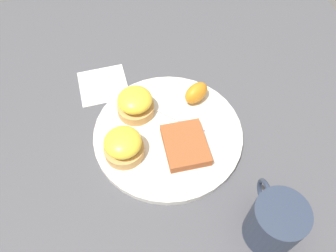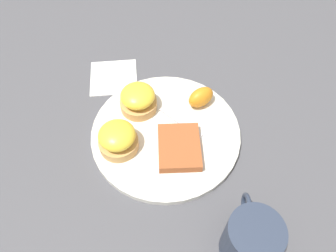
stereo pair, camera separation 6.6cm
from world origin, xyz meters
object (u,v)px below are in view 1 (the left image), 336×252
object	(u,v)px
cup	(274,222)
sandwich_benedict_right	(123,146)
hashbrown_patty	(185,145)
fork	(155,108)
sandwich_benedict_left	(135,104)
orange_wedge	(196,93)

from	to	relation	value
cup	sandwich_benedict_right	bearing A→B (deg)	48.81
sandwich_benedict_right	hashbrown_patty	world-z (taller)	sandwich_benedict_right
fork	cup	xyz separation A→B (m)	(-0.30, -0.15, 0.04)
fork	sandwich_benedict_left	bearing A→B (deg)	89.85
sandwich_benedict_left	sandwich_benedict_right	size ratio (longest dim) A/B	1.00
sandwich_benedict_left	orange_wedge	xyz separation A→B (m)	(0.01, -0.13, -0.01)
sandwich_benedict_right	cup	world-z (taller)	cup
sandwich_benedict_left	fork	world-z (taller)	sandwich_benedict_left
sandwich_benedict_left	hashbrown_patty	world-z (taller)	sandwich_benedict_left
sandwich_benedict_left	cup	world-z (taller)	cup
sandwich_benedict_right	orange_wedge	distance (m)	0.20
sandwich_benedict_left	sandwich_benedict_right	distance (m)	0.10
sandwich_benedict_right	orange_wedge	xyz separation A→B (m)	(0.11, -0.17, -0.01)
orange_wedge	fork	distance (m)	0.10
orange_wedge	fork	xyz separation A→B (m)	(-0.01, 0.09, -0.02)
hashbrown_patty	sandwich_benedict_right	bearing A→B (deg)	85.08
hashbrown_patty	fork	distance (m)	0.12
sandwich_benedict_left	sandwich_benedict_right	bearing A→B (deg)	159.95
hashbrown_patty	orange_wedge	xyz separation A→B (m)	(0.12, -0.05, 0.01)
sandwich_benedict_right	cup	bearing A→B (deg)	-131.19
sandwich_benedict_left	hashbrown_patty	distance (m)	0.14
hashbrown_patty	cup	bearing A→B (deg)	-150.54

